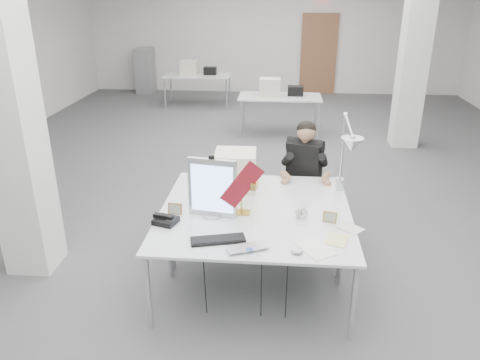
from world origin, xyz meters
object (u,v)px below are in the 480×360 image
object	(u,v)px
desk_main	(252,234)
monitor	(212,188)
office_chair	(303,192)
seated_person	(305,159)
laptop	(250,251)
bankers_lamp	(242,195)
beige_monitor	(236,170)
desk_phone	(166,221)
architect_lamp	(346,157)

from	to	relation	value
desk_main	monitor	bearing A→B (deg)	141.78
office_chair	seated_person	world-z (taller)	seated_person
laptop	bankers_lamp	size ratio (longest dim) A/B	0.92
office_chair	beige_monitor	distance (m)	1.08
monitor	bankers_lamp	size ratio (longest dim) A/B	1.51
bankers_lamp	desk_phone	bearing A→B (deg)	-144.97
laptop	architect_lamp	size ratio (longest dim) A/B	0.38
desk_main	bankers_lamp	bearing A→B (deg)	108.46
beige_monitor	monitor	bearing A→B (deg)	-104.61
seated_person	laptop	distance (m)	1.93
office_chair	bankers_lamp	bearing A→B (deg)	-99.05
laptop	beige_monitor	world-z (taller)	beige_monitor
desk_main	office_chair	xyz separation A→B (m)	(0.51, 1.58, -0.27)
office_chair	architect_lamp	distance (m)	1.14
office_chair	seated_person	xyz separation A→B (m)	(0.00, -0.05, 0.43)
monitor	beige_monitor	size ratio (longest dim) A/B	1.33
laptop	beige_monitor	distance (m)	1.33
seated_person	beige_monitor	distance (m)	0.93
office_chair	desk_phone	distance (m)	1.98
office_chair	bankers_lamp	xyz separation A→B (m)	(-0.63, -1.21, 0.47)
desk_main	seated_person	xyz separation A→B (m)	(0.51, 1.53, 0.16)
architect_lamp	bankers_lamp	bearing A→B (deg)	-135.61
bankers_lamp	architect_lamp	world-z (taller)	architect_lamp
desk_main	architect_lamp	xyz separation A→B (m)	(0.85, 0.77, 0.46)
office_chair	bankers_lamp	world-z (taller)	bankers_lamp
seated_person	laptop	size ratio (longest dim) A/B	2.46
seated_person	desk_phone	bearing A→B (deg)	-113.80
desk_phone	architect_lamp	bearing A→B (deg)	39.10
laptop	desk_phone	world-z (taller)	desk_phone
bankers_lamp	desk_phone	world-z (taller)	bankers_lamp
office_chair	beige_monitor	xyz separation A→B (m)	(-0.74, -0.61, 0.49)
office_chair	beige_monitor	world-z (taller)	beige_monitor
desk_phone	bankers_lamp	bearing A→B (deg)	38.66
office_chair	desk_phone	world-z (taller)	office_chair
architect_lamp	beige_monitor	bearing A→B (deg)	-168.17
laptop	desk_phone	size ratio (longest dim) A/B	1.73
office_chair	desk_phone	size ratio (longest dim) A/B	4.77
monitor	beige_monitor	bearing A→B (deg)	86.94
bankers_lamp	desk_phone	xyz separation A→B (m)	(-0.66, -0.26, -0.16)
monitor	architect_lamp	distance (m)	1.33
desk_main	laptop	size ratio (longest dim) A/B	5.31
laptop	desk_phone	distance (m)	0.90
seated_person	desk_phone	size ratio (longest dim) A/B	4.25
seated_person	monitor	xyz separation A→B (m)	(-0.89, -1.23, 0.13)
monitor	architect_lamp	world-z (taller)	architect_lamp
laptop	architect_lamp	bearing A→B (deg)	28.80
office_chair	monitor	world-z (taller)	monitor
seated_person	bankers_lamp	bearing A→B (deg)	-100.06
monitor	laptop	size ratio (longest dim) A/B	1.65
desk_main	monitor	world-z (taller)	monitor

